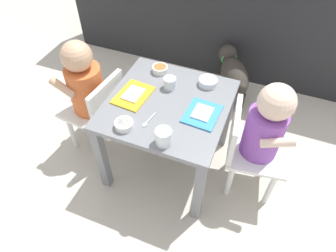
{
  "coord_description": "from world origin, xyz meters",
  "views": [
    {
      "loc": [
        0.38,
        -0.97,
        1.43
      ],
      "look_at": [
        0.0,
        0.0,
        0.3
      ],
      "focal_mm": 32.15,
      "sensor_mm": 36.0,
      "label": 1
    }
  ],
  "objects": [
    {
      "name": "food_tray_left",
      "position": [
        -0.17,
        -0.02,
        0.47
      ],
      "size": [
        0.16,
        0.21,
        0.02
      ],
      "color": "gold",
      "rests_on": "dining_table"
    },
    {
      "name": "cereal_bowl_right_side",
      "position": [
        0.14,
        0.2,
        0.48
      ],
      "size": [
        0.09,
        0.09,
        0.03
      ],
      "color": "white",
      "rests_on": "dining_table"
    },
    {
      "name": "ground_plane",
      "position": [
        0.0,
        0.0,
        0.0
      ],
      "size": [
        7.0,
        7.0,
        0.0
      ],
      "primitive_type": "plane",
      "color": "beige"
    },
    {
      "name": "kitchen_cabinet_back",
      "position": [
        0.0,
        1.08,
        0.49
      ],
      "size": [
        2.27,
        0.36,
        0.97
      ],
      "primitive_type": "cube",
      "color": "#232326",
      "rests_on": "ground"
    },
    {
      "name": "dining_table",
      "position": [
        0.0,
        0.0,
        0.38
      ],
      "size": [
        0.57,
        0.57,
        0.46
      ],
      "color": "slate",
      "rests_on": "ground"
    },
    {
      "name": "dog",
      "position": [
        0.19,
        0.69,
        0.2
      ],
      "size": [
        0.3,
        0.41,
        0.31
      ],
      "color": "#332D28",
      "rests_on": "ground"
    },
    {
      "name": "cereal_bowl_left_side",
      "position": [
        -0.13,
        0.21,
        0.48
      ],
      "size": [
        0.08,
        0.08,
        0.03
      ],
      "color": "white",
      "rests_on": "dining_table"
    },
    {
      "name": "water_cup_right",
      "position": [
        0.07,
        -0.23,
        0.5
      ],
      "size": [
        0.07,
        0.07,
        0.07
      ],
      "color": "white",
      "rests_on": "dining_table"
    },
    {
      "name": "seated_child_left",
      "position": [
        -0.45,
        -0.01,
        0.43
      ],
      "size": [
        0.31,
        0.31,
        0.69
      ],
      "color": "white",
      "rests_on": "ground"
    },
    {
      "name": "seated_child_right",
      "position": [
        0.45,
        0.03,
        0.43
      ],
      "size": [
        0.32,
        0.32,
        0.68
      ],
      "color": "white",
      "rests_on": "ground"
    },
    {
      "name": "veggie_bowl_far",
      "position": [
        -0.12,
        -0.22,
        0.48
      ],
      "size": [
        0.08,
        0.08,
        0.03
      ],
      "color": "white",
      "rests_on": "dining_table"
    },
    {
      "name": "food_tray_right",
      "position": [
        0.17,
        -0.02,
        0.47
      ],
      "size": [
        0.16,
        0.18,
        0.02
      ],
      "color": "#388CD8",
      "rests_on": "dining_table"
    },
    {
      "name": "water_cup_left",
      "position": [
        -0.03,
        0.11,
        0.49
      ],
      "size": [
        0.06,
        0.06,
        0.06
      ],
      "color": "white",
      "rests_on": "dining_table"
    },
    {
      "name": "spoon_by_left_tray",
      "position": [
        -0.04,
        -0.15,
        0.47
      ],
      "size": [
        0.03,
        0.1,
        0.01
      ],
      "color": "silver",
      "rests_on": "dining_table"
    }
  ]
}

